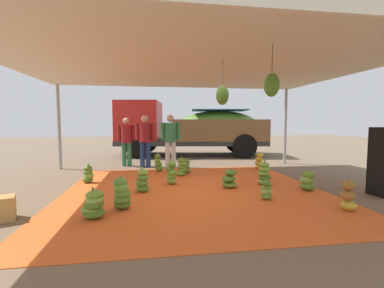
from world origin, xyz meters
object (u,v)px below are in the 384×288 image
object	(u,v)px
worker_0	(126,138)
banana_bunch_2	(260,162)
banana_bunch_10	(266,190)
banana_bunch_6	(158,163)
banana_bunch_11	(142,181)
banana_bunch_7	(230,179)
banana_bunch_3	(171,173)
banana_bunch_0	(88,175)
banana_bunch_9	(307,181)
crate_0	(1,209)
banana_bunch_8	(264,174)
banana_bunch_12	(94,205)
banana_bunch_4	(122,195)
banana_bunch_13	(185,167)
cargo_truck_main	(188,127)
worker_2	(145,137)
banana_bunch_5	(348,197)
banana_bunch_1	(182,168)
worker_1	(170,137)

from	to	relation	value
worker_0	banana_bunch_2	bearing A→B (deg)	-16.87
banana_bunch_10	worker_0	bearing A→B (deg)	124.08
banana_bunch_6	banana_bunch_11	size ratio (longest dim) A/B	1.06
banana_bunch_6	banana_bunch_7	size ratio (longest dim) A/B	1.25
banana_bunch_3	banana_bunch_7	distance (m)	1.37
banana_bunch_10	banana_bunch_0	bearing A→B (deg)	151.77
banana_bunch_9	crate_0	xyz separation A→B (m)	(-5.57, -0.96, -0.03)
crate_0	banana_bunch_7	bearing A→B (deg)	19.73
banana_bunch_8	banana_bunch_12	distance (m)	3.92
banana_bunch_3	banana_bunch_4	bearing A→B (deg)	-119.37
banana_bunch_10	banana_bunch_13	xyz separation A→B (m)	(-1.21, 2.83, 0.01)
banana_bunch_13	banana_bunch_6	bearing A→B (deg)	151.65
banana_bunch_2	cargo_truck_main	size ratio (longest dim) A/B	0.08
banana_bunch_13	banana_bunch_4	bearing A→B (deg)	-115.60
banana_bunch_3	banana_bunch_8	distance (m)	2.20
banana_bunch_2	worker_2	world-z (taller)	worker_2
banana_bunch_2	crate_0	size ratio (longest dim) A/B	1.54
banana_bunch_4	banana_bunch_13	distance (m)	3.35
banana_bunch_6	banana_bunch_13	size ratio (longest dim) A/B	1.26
banana_bunch_4	banana_bunch_11	xyz separation A→B (m)	(0.30, 1.10, -0.02)
banana_bunch_7	banana_bunch_6	bearing A→B (deg)	124.62
cargo_truck_main	banana_bunch_8	bearing A→B (deg)	-80.14
banana_bunch_3	banana_bunch_11	size ratio (longest dim) A/B	1.11
banana_bunch_3	banana_bunch_9	distance (m)	3.04
banana_bunch_4	crate_0	size ratio (longest dim) A/B	1.58
banana_bunch_3	banana_bunch_10	xyz separation A→B (m)	(1.70, -1.50, -0.08)
banana_bunch_5	crate_0	distance (m)	5.49
banana_bunch_6	crate_0	bearing A→B (deg)	-123.43
banana_bunch_7	banana_bunch_12	size ratio (longest dim) A/B	0.94
banana_bunch_5	cargo_truck_main	xyz separation A→B (m)	(-1.63, 7.91, 1.01)
banana_bunch_4	banana_bunch_13	world-z (taller)	banana_bunch_4
banana_bunch_1	crate_0	xyz separation A→B (m)	(-3.05, -2.92, -0.05)
banana_bunch_5	worker_1	size ratio (longest dim) A/B	0.32
banana_bunch_10	banana_bunch_12	distance (m)	3.08
banana_bunch_5	banana_bunch_3	bearing A→B (deg)	140.35
banana_bunch_2	worker_0	world-z (taller)	worker_0
banana_bunch_4	banana_bunch_5	distance (m)	3.78
banana_bunch_0	banana_bunch_3	size ratio (longest dim) A/B	0.77
cargo_truck_main	worker_0	xyz separation A→B (m)	(-2.46, -2.66, -0.30)
banana_bunch_7	banana_bunch_11	world-z (taller)	banana_bunch_11
banana_bunch_0	cargo_truck_main	world-z (taller)	cargo_truck_main
banana_bunch_3	banana_bunch_9	xyz separation A→B (m)	(2.88, -0.97, -0.06)
banana_bunch_11	worker_0	size ratio (longest dim) A/B	0.33
banana_bunch_4	banana_bunch_9	bearing A→B (deg)	10.73
banana_bunch_12	banana_bunch_7	bearing A→B (deg)	30.93
banana_bunch_7	worker_1	world-z (taller)	worker_1
banana_bunch_3	banana_bunch_4	xyz separation A→B (m)	(-0.95, -1.69, -0.01)
banana_bunch_7	banana_bunch_11	distance (m)	1.93
banana_bunch_2	banana_bunch_6	bearing A→B (deg)	178.79
banana_bunch_10	banana_bunch_11	size ratio (longest dim) A/B	0.80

